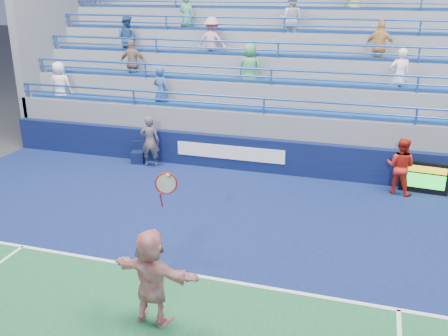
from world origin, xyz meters
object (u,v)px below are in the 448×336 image
(serve_speed_board, at_px, (424,178))
(line_judge, at_px, (150,141))
(judge_chair, at_px, (138,156))
(ball_girl, at_px, (400,166))
(tennis_player, at_px, (152,277))

(serve_speed_board, height_order, line_judge, line_judge)
(judge_chair, xyz_separation_m, line_judge, (0.54, -0.17, 0.62))
(judge_chair, height_order, ball_girl, ball_girl)
(tennis_player, xyz_separation_m, ball_girl, (4.29, 7.44, -0.07))
(judge_chair, bearing_deg, serve_speed_board, 0.01)
(serve_speed_board, xyz_separation_m, line_judge, (-8.51, -0.17, 0.39))
(ball_girl, bearing_deg, judge_chair, 16.63)
(serve_speed_board, bearing_deg, judge_chair, -179.99)
(serve_speed_board, height_order, ball_girl, ball_girl)
(tennis_player, xyz_separation_m, line_judge, (-3.53, 7.51, -0.04))
(serve_speed_board, distance_m, line_judge, 8.52)
(serve_speed_board, height_order, judge_chair, serve_speed_board)
(tennis_player, height_order, ball_girl, tennis_player)
(serve_speed_board, bearing_deg, ball_girl, -160.90)
(judge_chair, distance_m, ball_girl, 8.38)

